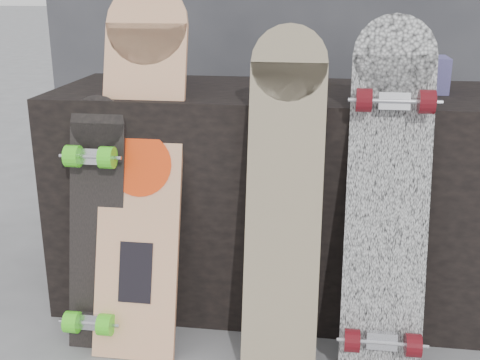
% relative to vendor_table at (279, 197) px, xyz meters
% --- Properties ---
extents(vendor_table, '(1.60, 0.60, 0.80)m').
position_rel_vendor_table_xyz_m(vendor_table, '(0.00, 0.00, 0.00)').
color(vendor_table, black).
rests_on(vendor_table, ground).
extents(merch_box_purple, '(0.18, 0.12, 0.10)m').
position_rel_vendor_table_xyz_m(merch_box_purple, '(-0.49, 0.08, 0.45)').
color(merch_box_purple, '#403975').
rests_on(merch_box_purple, vendor_table).
extents(merch_box_small, '(0.14, 0.14, 0.12)m').
position_rel_vendor_table_xyz_m(merch_box_small, '(0.50, 0.03, 0.46)').
color(merch_box_small, '#403975').
rests_on(merch_box_small, vendor_table).
extents(merch_box_flat, '(0.22, 0.10, 0.06)m').
position_rel_vendor_table_xyz_m(merch_box_flat, '(0.05, 0.17, 0.43)').
color(merch_box_flat, '#D1B78C').
rests_on(merch_box_flat, vendor_table).
extents(longboard_geisha, '(0.27, 0.39, 1.17)m').
position_rel_vendor_table_xyz_m(longboard_geisha, '(-0.42, -0.31, 0.22)').
color(longboard_geisha, beige).
rests_on(longboard_geisha, ground).
extents(longboard_celtic, '(0.23, 0.26, 1.05)m').
position_rel_vendor_table_xyz_m(longboard_celtic, '(0.05, -0.40, 0.16)').
color(longboard_celtic, beige).
rests_on(longboard_celtic, ground).
extents(longboard_cascadia, '(0.25, 0.35, 1.08)m').
position_rel_vendor_table_xyz_m(longboard_cascadia, '(0.35, -0.37, 0.16)').
color(longboard_cascadia, white).
rests_on(longboard_cascadia, ground).
extents(skateboard_dark, '(0.18, 0.26, 0.82)m').
position_rel_vendor_table_xyz_m(skateboard_dark, '(-0.57, -0.39, 0.02)').
color(skateboard_dark, black).
rests_on(skateboard_dark, ground).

